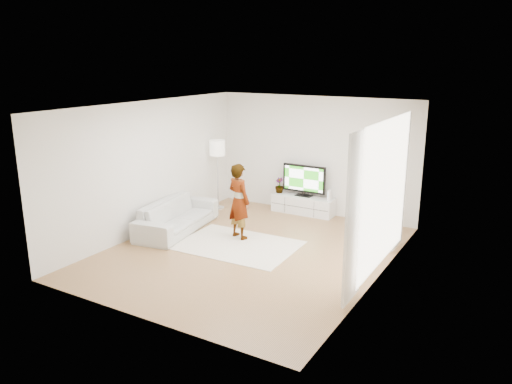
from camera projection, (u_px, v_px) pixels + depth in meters
The scene contains 17 objects.
floor at pixel (250, 251), 9.70m from camera, with size 6.00×6.00×0.00m, color #AD774E.
ceiling at pixel (250, 106), 8.97m from camera, with size 6.00×6.00×0.00m, color white.
wall_left at pixel (149, 167), 10.55m from camera, with size 0.02×6.00×2.80m, color silver.
wall_right at pixel (381, 200), 8.11m from camera, with size 0.02×6.00×2.80m, color silver.
wall_back at pixel (315, 156), 11.83m from camera, with size 5.00×0.02×2.80m, color silver.
wall_front at pixel (137, 227), 6.83m from camera, with size 5.00×0.02×2.80m, color silver.
window at pixel (386, 193), 8.36m from camera, with size 0.01×2.60×2.50m, color white.
curtain_near at pixel (354, 219), 7.34m from camera, with size 0.04×0.70×2.60m, color white.
curtain_far at pixel (401, 182), 9.51m from camera, with size 0.04×0.70×2.60m, color white.
media_console at pixel (303, 205), 12.03m from camera, with size 1.53×0.44×0.43m.
television at pixel (304, 179), 11.89m from camera, with size 1.09×0.21×0.76m.
game_console at pixel (329, 195), 11.62m from camera, with size 0.06×0.18×0.24m.
potted_plant at pixel (279, 185), 12.24m from camera, with size 0.21×0.21×0.38m, color #3F7238.
rug at pixel (237, 245), 10.01m from camera, with size 2.34×1.69×0.01m, color white.
player at pixel (239, 201), 10.23m from camera, with size 0.57×0.38×1.57m, color #334772.
sofa at pixel (177, 216), 10.81m from camera, with size 2.27×0.89×0.66m, color beige.
floor_lamp at pixel (217, 151), 12.15m from camera, with size 0.38×0.38×1.71m.
Camera 1 is at (4.68, -7.76, 3.63)m, focal length 35.00 mm.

